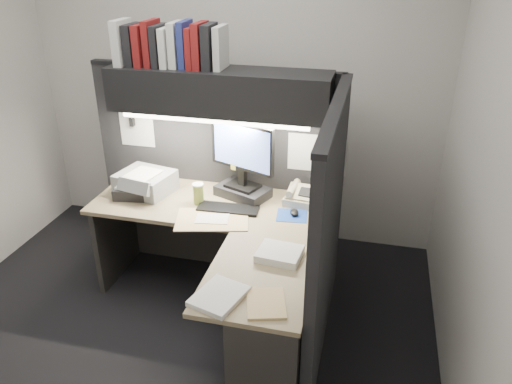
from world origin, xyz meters
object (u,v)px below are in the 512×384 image
(desk, at_px, (233,288))
(printer, at_px, (146,182))
(telephone, at_px, (302,196))
(coffee_cup, at_px, (198,194))
(keyboard, at_px, (228,209))
(monitor, at_px, (242,168))
(overhead_shelf, at_px, (219,91))
(notebook_stack, at_px, (135,191))

(desk, xyz_separation_m, printer, (-0.86, 0.62, 0.36))
(telephone, relative_size, printer, 0.62)
(coffee_cup, bearing_deg, keyboard, -12.36)
(monitor, distance_m, keyboard, 0.32)
(desk, bearing_deg, overhead_shelf, 111.79)
(overhead_shelf, distance_m, telephone, 0.95)
(desk, xyz_separation_m, coffee_cup, (-0.41, 0.54, 0.36))
(desk, relative_size, keyboard, 3.95)
(coffee_cup, bearing_deg, notebook_stack, 179.95)
(keyboard, distance_m, printer, 0.70)
(monitor, distance_m, coffee_cup, 0.37)
(desk, xyz_separation_m, telephone, (0.31, 0.73, 0.33))
(desk, distance_m, telephone, 0.86)
(monitor, relative_size, telephone, 2.39)
(notebook_stack, bearing_deg, telephone, 8.90)
(overhead_shelf, relative_size, notebook_stack, 5.75)
(monitor, bearing_deg, overhead_shelf, -169.43)
(notebook_stack, bearing_deg, overhead_shelf, 19.43)
(printer, bearing_deg, telephone, 16.81)
(printer, bearing_deg, desk, -24.42)
(keyboard, bearing_deg, coffee_cup, 164.95)
(telephone, bearing_deg, keyboard, -147.81)
(keyboard, height_order, coffee_cup, coffee_cup)
(monitor, relative_size, coffee_cup, 4.00)
(desk, bearing_deg, printer, 143.97)
(printer, xyz_separation_m, notebook_stack, (-0.05, -0.08, -0.04))
(overhead_shelf, height_order, printer, overhead_shelf)
(overhead_shelf, xyz_separation_m, coffee_cup, (-0.11, -0.21, -0.70))
(overhead_shelf, xyz_separation_m, telephone, (0.61, -0.02, -0.72))
(keyboard, relative_size, coffee_cup, 3.03)
(monitor, bearing_deg, printer, -150.77)
(desk, xyz_separation_m, notebook_stack, (-0.91, 0.54, 0.33))
(desk, distance_m, overhead_shelf, 1.33)
(desk, bearing_deg, notebook_stack, 149.30)
(notebook_stack, bearing_deg, keyboard, -4.06)
(monitor, bearing_deg, desk, -58.09)
(desk, xyz_separation_m, monitor, (-0.13, 0.72, 0.51))
(keyboard, bearing_deg, desk, -73.25)
(keyboard, xyz_separation_m, coffee_cup, (-0.24, 0.05, 0.06))
(overhead_shelf, bearing_deg, keyboard, -64.12)
(overhead_shelf, bearing_deg, coffee_cup, -116.57)
(printer, bearing_deg, monitor, 19.05)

